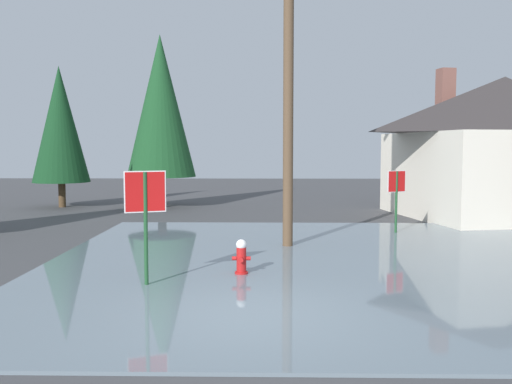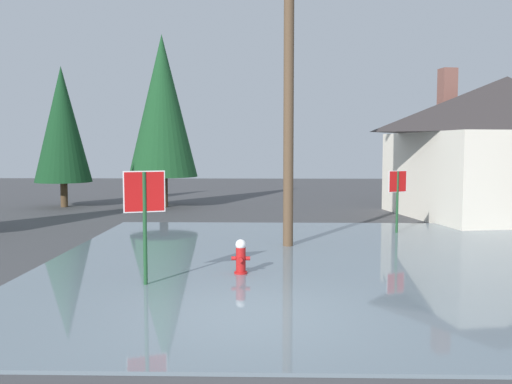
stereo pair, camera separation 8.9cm
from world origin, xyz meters
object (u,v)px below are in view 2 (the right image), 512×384
object	(u,v)px
stop_sign_near	(145,204)
stop_sign_far	(397,189)
pine_tree_short_left	(162,106)
fire_hydrant	(241,258)
pine_tree_tall_left	(62,125)
house	(505,145)
utility_pole	(289,64)

from	to	relation	value
stop_sign_near	stop_sign_far	bearing A→B (deg)	46.58
pine_tree_short_left	fire_hydrant	bearing A→B (deg)	-72.72
stop_sign_near	fire_hydrant	size ratio (longest dim) A/B	2.89
stop_sign_near	pine_tree_tall_left	bearing A→B (deg)	115.62
house	utility_pole	bearing A→B (deg)	-141.53
stop_sign_near	house	xyz separation A→B (m)	(11.75, 11.43, 1.20)
fire_hydrant	pine_tree_short_left	distance (m)	15.06
pine_tree_tall_left	utility_pole	bearing A→B (deg)	-45.58
stop_sign_far	house	distance (m)	7.03
utility_pole	house	xyz separation A→B (m)	(8.76, 6.96, -2.18)
pine_tree_short_left	stop_sign_near	bearing A→B (deg)	-80.65
pine_tree_tall_left	stop_sign_far	bearing A→B (deg)	-29.84
utility_pole	fire_hydrant	bearing A→B (deg)	-108.18
utility_pole	stop_sign_far	xyz separation A→B (m)	(3.56, 2.45, -3.61)
pine_tree_short_left	utility_pole	bearing A→B (deg)	-62.28
stop_sign_far	pine_tree_tall_left	bearing A→B (deg)	150.16
stop_sign_near	house	distance (m)	16.44
house	pine_tree_tall_left	distance (m)	19.13
stop_sign_far	pine_tree_tall_left	xyz separation A→B (m)	(-13.62, 7.81, 2.36)
stop_sign_far	pine_tree_short_left	size ratio (longest dim) A/B	0.26
fire_hydrant	pine_tree_tall_left	bearing A→B (deg)	123.02
stop_sign_far	pine_tree_short_left	xyz separation A→B (m)	(-8.99, 7.88, 3.19)
utility_pole	pine_tree_short_left	distance (m)	11.68
fire_hydrant	house	bearing A→B (deg)	46.48
stop_sign_near	fire_hydrant	bearing A→B (deg)	28.50
utility_pole	stop_sign_far	world-z (taller)	utility_pole
fire_hydrant	pine_tree_short_left	bearing A→B (deg)	107.28
stop_sign_far	pine_tree_short_left	bearing A→B (deg)	138.76
stop_sign_near	pine_tree_short_left	bearing A→B (deg)	99.35
fire_hydrant	pine_tree_tall_left	world-z (taller)	pine_tree_tall_left
fire_hydrant	house	xyz separation A→B (m)	(9.90, 10.43, 2.48)
stop_sign_near	pine_tree_tall_left	xyz separation A→B (m)	(-7.07, 14.74, 2.13)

